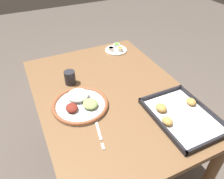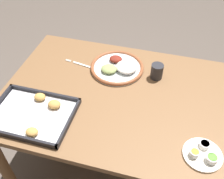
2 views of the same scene
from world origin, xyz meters
name	(u,v)px [view 1 (image 1 of 2)]	position (x,y,z in m)	size (l,w,h in m)	color
ground_plane	(111,164)	(0.00, 0.00, 0.00)	(8.00, 8.00, 0.00)	#564C44
dining_table	(111,106)	(0.00, 0.00, 0.62)	(1.15, 0.84, 0.72)	brown
dinner_plate	(80,103)	(0.03, -0.20, 0.74)	(0.30, 0.30, 0.05)	silver
fork	(98,131)	(0.24, -0.18, 0.73)	(0.20, 0.05, 0.00)	silver
saucer_plate	(116,49)	(-0.45, 0.25, 0.74)	(0.17, 0.17, 0.04)	white
baking_tray	(180,115)	(0.33, 0.24, 0.73)	(0.39, 0.29, 0.04)	black
drinking_cup	(70,78)	(-0.19, -0.19, 0.76)	(0.07, 0.07, 0.08)	#28282D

